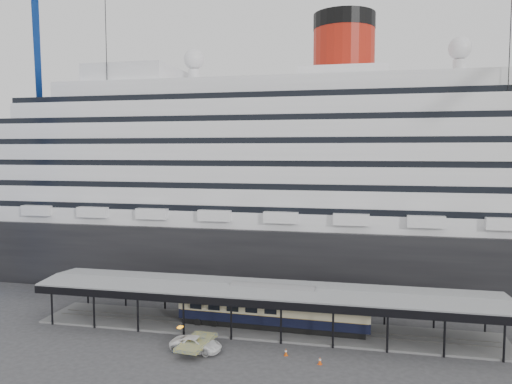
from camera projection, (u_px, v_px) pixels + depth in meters
ground at (254, 344)px, 55.73m from camera, size 200.00×200.00×0.00m
cruise_ship at (295, 170)px, 85.37m from camera, size 130.00×30.00×43.90m
platform_canopy at (263, 310)px, 60.40m from camera, size 56.00×9.18×5.30m
port_truck at (196, 344)px, 53.79m from camera, size 5.81×3.10×1.55m
pullman_carriage at (273, 307)px, 60.11m from camera, size 23.25×3.72×22.75m
traffic_cone_left at (189, 342)px, 55.60m from camera, size 0.42×0.42×0.74m
traffic_cone_mid at (286, 352)px, 52.67m from camera, size 0.51×0.51×0.78m
traffic_cone_right at (320, 361)px, 50.49m from camera, size 0.52×0.52×0.79m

